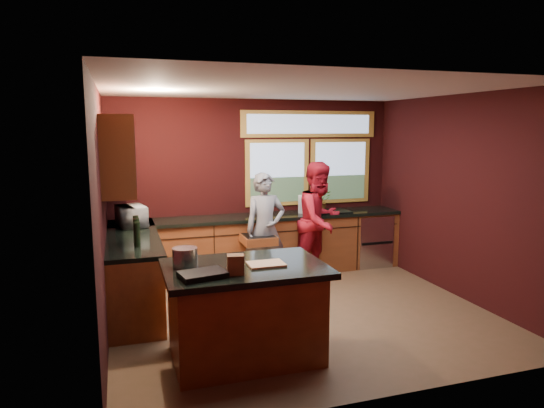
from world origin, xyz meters
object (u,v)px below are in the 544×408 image
island (245,311)px  person_grey (265,229)px  stock_pot (185,257)px  cutting_board (266,264)px  person_red (320,221)px

island → person_grey: person_grey is taller
person_grey → stock_pot: person_grey is taller
cutting_board → island: bearing=166.0°
island → cutting_board: size_ratio=4.43×
person_red → cutting_board: person_red is taller
person_grey → cutting_board: size_ratio=4.67×
stock_pot → person_red: bearing=41.9°
person_red → stock_pot: (-2.27, -2.04, 0.15)m
person_grey → person_red: bearing=1.6°
person_grey → island: bearing=-114.1°
stock_pot → cutting_board: bearing=-14.9°
cutting_board → stock_pot: 0.78m
island → stock_pot: size_ratio=6.46×
island → cutting_board: (0.20, -0.05, 0.48)m
person_grey → cutting_board: bearing=-109.0°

